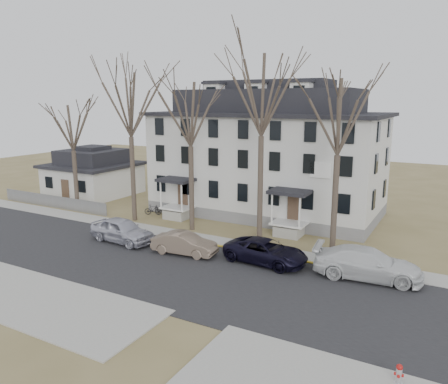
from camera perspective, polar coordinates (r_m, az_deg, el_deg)
The scene contains 20 objects.
ground at distance 25.52m, azimuth -6.80°, elevation -12.03°, with size 120.00×120.00×0.00m, color olive.
main_road at distance 27.04m, azimuth -4.29°, elevation -10.57°, with size 120.00×10.00×0.04m, color #27272A.
far_sidewalk at distance 31.89m, azimuth 1.64°, elevation -6.98°, with size 120.00×2.00×0.08m, color #A09F97.
near_sidewalk_left at distance 27.79m, azimuth -27.00°, elevation -11.26°, with size 20.00×5.00×0.08m, color #A09F97.
yellow_curb at distance 29.27m, azimuth 9.66°, elevation -8.91°, with size 14.00×0.25×0.06m, color gold.
boarding_house at distance 40.35m, azimuth 5.65°, elevation 4.81°, with size 20.80×12.36×12.05m.
small_house at distance 50.59m, azimuth -16.67°, elevation 2.22°, with size 8.70×8.70×5.00m.
fence at distance 46.03m, azimuth -21.36°, elevation -1.88°, with size 14.00×0.06×1.20m, color gray.
tree_far_left at distance 37.88m, azimuth -12.23°, elevation 11.68°, with size 8.40×8.40×13.72m.
tree_mid_left at distance 34.26m, azimuth -4.43°, elevation 10.67°, with size 7.80×7.80×12.74m.
tree_center at distance 31.38m, azimuth 4.98°, elevation 13.26°, with size 9.00×9.00×14.70m.
tree_mid_right at distance 29.57m, azimuth 14.87°, elevation 10.13°, with size 7.80×7.80×12.74m.
tree_bungalow at distance 42.84m, azimuth -19.27°, elevation 8.30°, with size 6.60×6.60×10.78m.
car_silver at distance 33.15m, azimuth -13.18°, elevation -4.94°, with size 2.10×5.23×1.78m, color silver.
car_tan at distance 29.96m, azimuth -5.20°, elevation -6.79°, with size 1.56×4.49×1.48m, color #766454.
car_navy at distance 28.42m, azimuth 5.47°, elevation -7.81°, with size 2.52×5.46×1.52m, color black.
car_white at distance 27.26m, azimuth 18.22°, elevation -8.93°, with size 2.52×6.20×1.80m, color silver.
bicycle_left at distance 40.59m, azimuth -8.05°, elevation -2.28°, with size 0.61×1.74×0.91m, color black.
bicycle_right at distance 40.43m, azimuth -9.26°, elevation -2.35°, with size 0.44×1.57×0.94m, color black.
fire_hydrant at distance 18.59m, azimuth 21.88°, elevation -21.22°, with size 0.34×0.32×0.82m.
Camera 1 is at (13.77, -18.86, 10.32)m, focal length 35.00 mm.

